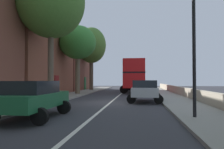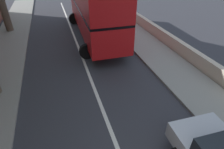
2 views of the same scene
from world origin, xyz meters
The scene contains 1 object.
double_decker_bus centered at (1.70, 13.66, 2.35)m, with size 3.78×10.91×4.06m.
Camera 2 is at (-1.43, -0.84, 5.88)m, focal length 29.76 mm.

